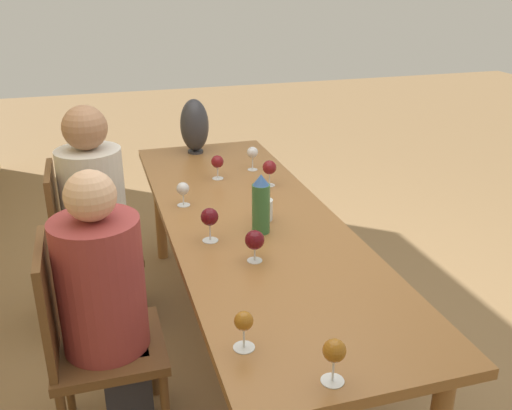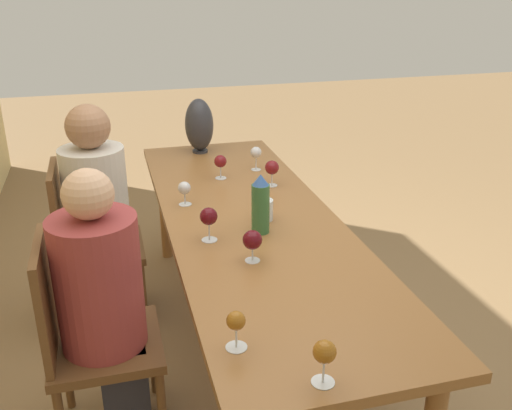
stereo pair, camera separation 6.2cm
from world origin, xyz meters
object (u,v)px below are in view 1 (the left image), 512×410
at_px(wine_glass_4, 253,153).
at_px(wine_glass_2, 244,323).
at_px(vase, 194,126).
at_px(wine_glass_7, 217,162).
at_px(chair_near, 89,339).
at_px(water_bottle, 262,204).
at_px(wine_glass_3, 183,189).
at_px(water_tumbler, 264,210).
at_px(wine_glass_5, 334,352).
at_px(chair_far, 84,243).
at_px(person_near, 107,304).
at_px(wine_glass_1, 269,168).
at_px(wine_glass_0, 255,240).
at_px(wine_glass_6, 210,218).
at_px(person_far, 97,211).

bearing_deg(wine_glass_4, wine_glass_2, 162.82).
height_order(vase, wine_glass_7, vase).
height_order(wine_glass_2, chair_near, chair_near).
xyz_separation_m(water_bottle, wine_glass_3, (0.41, 0.28, -0.05)).
distance_m(water_tumbler, wine_glass_5, 1.16).
height_order(chair_far, person_near, person_near).
distance_m(wine_glass_1, chair_far, 1.07).
bearing_deg(person_near, wine_glass_2, -144.67).
height_order(chair_near, person_near, person_near).
height_order(wine_glass_1, chair_far, chair_far).
height_order(wine_glass_0, chair_near, chair_near).
relative_size(wine_glass_2, wine_glass_6, 0.85).
distance_m(water_bottle, vase, 1.26).
bearing_deg(chair_near, wine_glass_0, -92.00).
xyz_separation_m(chair_near, person_far, (0.89, -0.08, 0.17)).
xyz_separation_m(wine_glass_3, person_near, (-0.64, 0.42, -0.20)).
bearing_deg(wine_glass_5, wine_glass_6, 8.06).
xyz_separation_m(wine_glass_2, chair_far, (1.45, 0.48, -0.35)).
height_order(wine_glass_1, chair_near, chair_near).
distance_m(wine_glass_1, person_far, 0.94).
distance_m(wine_glass_2, wine_glass_5, 0.30).
bearing_deg(chair_far, wine_glass_0, -143.35).
bearing_deg(vase, chair_far, 129.39).
bearing_deg(water_bottle, water_tumbler, -21.64).
relative_size(water_tumbler, wine_glass_5, 0.70).
bearing_deg(wine_glass_6, wine_glass_4, -27.35).
relative_size(water_bottle, wine_glass_1, 1.93).
height_order(chair_near, chair_far, same).
height_order(wine_glass_6, person_near, person_near).
distance_m(wine_glass_5, chair_far, 1.85).
bearing_deg(wine_glass_5, chair_far, 22.29).
bearing_deg(wine_glass_0, wine_glass_4, -15.84).
bearing_deg(water_bottle, wine_glass_3, 34.89).
bearing_deg(wine_glass_1, wine_glass_4, 3.11).
bearing_deg(person_near, water_bottle, -71.69).
relative_size(wine_glass_5, person_near, 0.12).
relative_size(water_bottle, wine_glass_3, 2.26).
xyz_separation_m(wine_glass_1, wine_glass_6, (-0.58, 0.45, 0.01)).
distance_m(wine_glass_0, wine_glass_7, 1.00).
distance_m(wine_glass_0, chair_far, 1.19).
bearing_deg(person_far, wine_glass_7, -83.18).
bearing_deg(vase, person_far, 132.87).
distance_m(wine_glass_7, chair_far, 0.84).
xyz_separation_m(wine_glass_3, wine_glass_4, (0.42, -0.48, 0.02)).
height_order(wine_glass_3, chair_near, chair_near).
bearing_deg(wine_glass_5, wine_glass_4, -9.21).
relative_size(wine_glass_7, chair_far, 0.15).
xyz_separation_m(wine_glass_6, person_near, (-0.21, 0.46, -0.22)).
height_order(vase, wine_glass_5, vase).
distance_m(wine_glass_0, person_far, 1.10).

